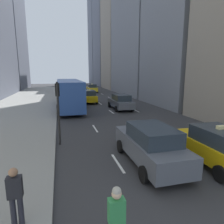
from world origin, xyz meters
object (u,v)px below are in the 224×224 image
object	(u,v)px
sedan_black_near	(150,144)
skateboarder	(116,220)
traffic_light_pole	(58,103)
taxi_lead	(216,146)
city_bus	(69,93)
sedan_silver_behind	(121,102)
pedestrian_near_curb	(15,195)
taxi_third	(92,88)
taxi_second	(89,97)

from	to	relation	value
sedan_black_near	skateboarder	xyz separation A→B (m)	(-2.77, -4.18, 0.05)
skateboarder	traffic_light_pole	bearing A→B (deg)	98.50
taxi_lead	city_bus	world-z (taller)	city_bus
sedan_silver_behind	pedestrian_near_curb	bearing A→B (deg)	-115.48
skateboarder	traffic_light_pole	distance (m)	8.09
taxi_third	sedan_silver_behind	bearing A→B (deg)	-90.00
sedan_black_near	sedan_silver_behind	distance (m)	13.88
taxi_third	city_bus	size ratio (longest dim) A/B	0.38
taxi_third	traffic_light_pole	size ratio (longest dim) A/B	1.22
city_bus	skateboarder	distance (m)	19.95
taxi_second	taxi_third	bearing A→B (deg)	79.15
taxi_third	pedestrian_near_curb	size ratio (longest dim) A/B	2.67
taxi_lead	sedan_silver_behind	xyz separation A→B (m)	(0.00, 14.45, -0.01)
city_bus	taxi_third	bearing A→B (deg)	72.97
taxi_third	sedan_silver_behind	world-z (taller)	taxi_third
taxi_third	taxi_lead	bearing A→B (deg)	-90.00
sedan_black_near	traffic_light_pole	world-z (taller)	traffic_light_pole
city_bus	pedestrian_near_curb	size ratio (longest dim) A/B	7.04
taxi_lead	taxi_second	size ratio (longest dim) A/B	1.00
sedan_silver_behind	pedestrian_near_curb	distance (m)	18.20
city_bus	skateboarder	size ratio (longest dim) A/B	6.65
city_bus	taxi_lead	bearing A→B (deg)	-71.32
sedan_silver_behind	pedestrian_near_curb	size ratio (longest dim) A/B	2.99
sedan_black_near	sedan_silver_behind	bearing A→B (deg)	78.36
taxi_lead	city_bus	size ratio (longest dim) A/B	0.38
city_bus	pedestrian_near_curb	xyz separation A→B (m)	(-2.22, -18.58, -0.72)
taxi_second	sedan_black_near	size ratio (longest dim) A/B	0.90
sedan_silver_behind	skateboarder	bearing A→B (deg)	-107.40
sedan_silver_behind	skateboarder	distance (m)	18.64
taxi_second	taxi_third	world-z (taller)	same
sedan_black_near	taxi_second	bearing A→B (deg)	90.00
taxi_lead	taxi_second	bearing A→B (deg)	97.85
taxi_lead	pedestrian_near_curb	xyz separation A→B (m)	(-7.83, -1.98, 0.19)
sedan_black_near	skateboarder	world-z (taller)	sedan_black_near
sedan_black_near	skateboarder	distance (m)	5.02
sedan_black_near	pedestrian_near_curb	xyz separation A→B (m)	(-5.03, -2.84, 0.15)
taxi_second	traffic_light_pole	distance (m)	16.33
sedan_black_near	traffic_light_pole	size ratio (longest dim) A/B	1.35
taxi_third	city_bus	world-z (taller)	city_bus
taxi_second	skateboarder	bearing A→B (deg)	-96.69
sedan_silver_behind	skateboarder	size ratio (longest dim) A/B	2.83
sedan_silver_behind	traffic_light_pole	size ratio (longest dim) A/B	1.37
taxi_third	sedan_black_near	world-z (taller)	taxi_third
traffic_light_pole	city_bus	bearing A→B (deg)	84.61
city_bus	skateboarder	world-z (taller)	city_bus
sedan_silver_behind	skateboarder	xyz separation A→B (m)	(-5.57, -17.78, 0.09)
traffic_light_pole	taxi_lead	bearing A→B (deg)	-33.93
taxi_second	sedan_black_near	xyz separation A→B (m)	(-0.00, -19.46, 0.04)
taxi_third	city_bus	distance (m)	19.18
sedan_black_near	taxi_lead	bearing A→B (deg)	-16.96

